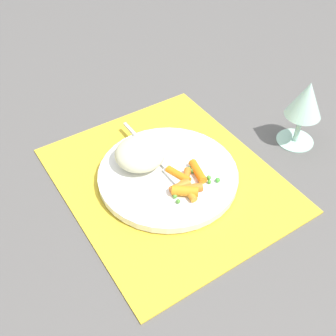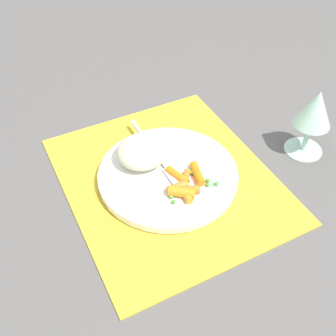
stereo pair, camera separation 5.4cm
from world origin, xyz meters
name	(u,v)px [view 2 (the right image)]	position (x,y,z in m)	size (l,w,h in m)	color
ground_plane	(168,180)	(0.00, 0.00, 0.00)	(2.40, 2.40, 0.00)	#565451
placemat	(168,179)	(0.00, 0.00, 0.00)	(0.42, 0.36, 0.01)	gold
plate	(168,175)	(0.00, 0.00, 0.01)	(0.25, 0.25, 0.01)	white
rice_mound	(142,152)	(-0.05, -0.03, 0.04)	(0.09, 0.09, 0.04)	beige
carrot_portion	(185,184)	(0.05, 0.01, 0.03)	(0.09, 0.08, 0.02)	orange
pea_scatter	(192,185)	(0.05, 0.02, 0.02)	(0.06, 0.09, 0.01)	#4C8F31
fork	(158,157)	(-0.04, 0.00, 0.02)	(0.20, 0.02, 0.01)	silver
wine_glass	(315,111)	(0.05, 0.27, 0.09)	(0.07, 0.07, 0.14)	#B2E0CC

